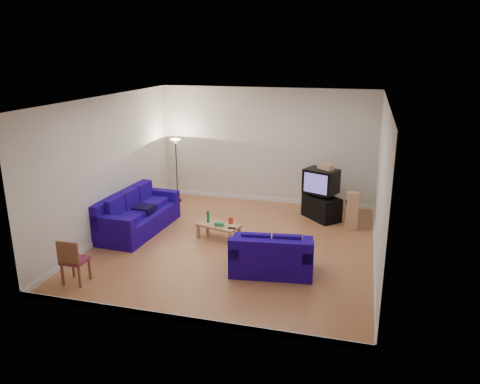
% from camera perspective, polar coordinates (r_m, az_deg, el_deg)
% --- Properties ---
extents(room, '(6.01, 6.51, 3.21)m').
position_cam_1_polar(room, '(10.00, -0.60, 1.79)').
color(room, brown).
rests_on(room, ground).
extents(sofa_three_seat, '(1.17, 2.46, 0.93)m').
position_cam_1_polar(sofa_three_seat, '(11.44, -12.56, -2.96)').
color(sofa_three_seat, '#19066B').
rests_on(sofa_three_seat, ground).
extents(sofa_loveseat, '(1.68, 1.08, 0.79)m').
position_cam_1_polar(sofa_loveseat, '(9.13, 3.85, -8.10)').
color(sofa_loveseat, '#19066B').
rests_on(sofa_loveseat, ground).
extents(coffee_table, '(1.06, 0.73, 0.35)m').
position_cam_1_polar(coffee_table, '(10.70, -2.64, -4.21)').
color(coffee_table, tan).
rests_on(coffee_table, ground).
extents(bottle, '(0.08, 0.08, 0.27)m').
position_cam_1_polar(bottle, '(10.76, -3.91, -3.03)').
color(bottle, '#197233').
rests_on(bottle, coffee_table).
extents(tissue_box, '(0.21, 0.11, 0.08)m').
position_cam_1_polar(tissue_box, '(10.56, -2.53, -3.95)').
color(tissue_box, green).
rests_on(tissue_box, coffee_table).
extents(red_canister, '(0.13, 0.13, 0.14)m').
position_cam_1_polar(red_canister, '(10.71, -1.13, -3.47)').
color(red_canister, red).
rests_on(red_canister, coffee_table).
extents(remote, '(0.18, 0.07, 0.02)m').
position_cam_1_polar(remote, '(10.42, -1.00, -4.42)').
color(remote, black).
rests_on(remote, coffee_table).
extents(tv_stand, '(1.08, 1.10, 0.61)m').
position_cam_1_polar(tv_stand, '(12.13, 9.90, -1.86)').
color(tv_stand, black).
rests_on(tv_stand, ground).
extents(av_receiver, '(0.49, 0.48, 0.09)m').
position_cam_1_polar(av_receiver, '(11.97, 10.01, -0.37)').
color(av_receiver, black).
rests_on(av_receiver, tv_stand).
extents(television, '(0.95, 0.83, 0.61)m').
position_cam_1_polar(television, '(11.92, 9.85, 1.32)').
color(television, black).
rests_on(television, av_receiver).
extents(centre_speaker, '(0.42, 0.39, 0.14)m').
position_cam_1_polar(centre_speaker, '(11.84, 10.40, 3.07)').
color(centre_speaker, tan).
rests_on(centre_speaker, television).
extents(speaker_left, '(0.24, 0.30, 0.89)m').
position_cam_1_polar(speaker_left, '(12.62, 8.64, -0.36)').
color(speaker_left, tan).
rests_on(speaker_left, ground).
extents(speaker_right, '(0.31, 0.26, 0.93)m').
position_cam_1_polar(speaker_right, '(11.50, 13.46, -2.27)').
color(speaker_right, tan).
rests_on(speaker_right, ground).
extents(floor_lamp, '(0.31, 0.31, 1.79)m').
position_cam_1_polar(floor_lamp, '(13.21, -7.83, 5.06)').
color(floor_lamp, black).
rests_on(floor_lamp, ground).
extents(dining_chair, '(0.43, 0.43, 0.89)m').
position_cam_1_polar(dining_chair, '(9.14, -19.73, -7.74)').
color(dining_chair, brown).
rests_on(dining_chair, ground).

